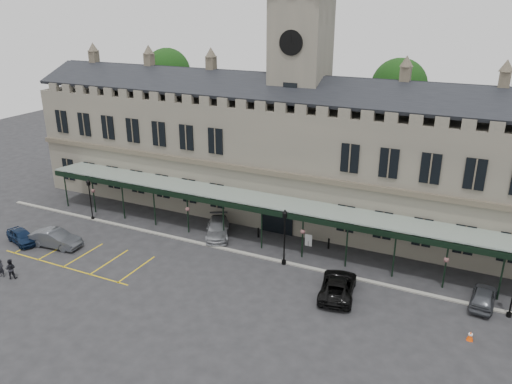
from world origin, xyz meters
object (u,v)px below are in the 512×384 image
at_px(station_building, 297,157).
at_px(car_right_a, 484,297).
at_px(person_b, 11,269).
at_px(car_left_b, 56,239).
at_px(car_van, 338,286).
at_px(lamp_post_mid, 285,232).
at_px(clock_tower, 299,93).
at_px(traffic_cone, 470,336).
at_px(car_taxi, 218,229).
at_px(sign_board, 308,240).
at_px(person_a, 1,268).
at_px(car_left_a, 22,236).
at_px(lamp_post_left, 90,196).

bearing_deg(station_building, car_right_a, -27.85).
bearing_deg(person_b, car_left_b, -110.51).
xyz_separation_m(car_van, car_right_a, (10.32, 3.29, -0.05)).
bearing_deg(lamp_post_mid, station_building, 105.96).
bearing_deg(clock_tower, lamp_post_mid, -74.17).
height_order(station_building, clock_tower, clock_tower).
bearing_deg(traffic_cone, car_left_b, -177.28).
relative_size(lamp_post_mid, car_taxi, 0.98).
relative_size(lamp_post_mid, traffic_cone, 7.37).
relative_size(sign_board, person_a, 0.75).
relative_size(traffic_cone, car_left_a, 0.17).
xyz_separation_m(lamp_post_left, car_right_a, (37.82, 0.39, -1.97)).
relative_size(car_left_a, car_van, 0.73).
xyz_separation_m(car_left_b, person_a, (0.17, -6.05, -0.03)).
height_order(station_building, person_a, station_building).
bearing_deg(car_right_a, station_building, -23.48).
xyz_separation_m(clock_tower, car_left_a, (-21.00, -17.59, -12.42)).
bearing_deg(lamp_post_left, car_right_a, 0.59).
relative_size(lamp_post_left, traffic_cone, 6.45).
bearing_deg(car_left_b, car_taxi, -61.12).
bearing_deg(clock_tower, car_left_a, -140.06).
bearing_deg(person_b, station_building, -157.22).
distance_m(lamp_post_left, car_taxi, 14.14).
bearing_deg(person_a, clock_tower, 36.78).
xyz_separation_m(lamp_post_left, car_van, (27.50, -2.90, -1.92)).
distance_m(clock_tower, person_b, 30.51).
distance_m(traffic_cone, car_right_a, 4.97).
distance_m(lamp_post_mid, car_right_a, 16.15).
xyz_separation_m(lamp_post_left, sign_board, (22.59, 4.03, -2.12)).
bearing_deg(lamp_post_mid, car_left_a, -164.00).
bearing_deg(car_left_b, person_a, 176.15).
xyz_separation_m(station_building, car_left_a, (-21.00, -17.50, -5.78)).
bearing_deg(station_building, lamp_post_left, -151.00).
relative_size(car_left_b, car_van, 0.89).
relative_size(sign_board, car_right_a, 0.28).
relative_size(traffic_cone, car_van, 0.13).
height_order(clock_tower, sign_board, clock_tower).
relative_size(car_van, person_b, 3.18).
distance_m(clock_tower, lamp_post_left, 23.94).
height_order(lamp_post_left, sign_board, lamp_post_left).
bearing_deg(clock_tower, lamp_post_left, -150.80).
xyz_separation_m(car_left_a, car_taxi, (16.00, 9.36, 0.08)).
bearing_deg(car_van, sign_board, -64.55).
bearing_deg(lamp_post_left, traffic_cone, -6.94).
bearing_deg(car_taxi, car_right_a, -31.24).
bearing_deg(car_taxi, car_van, -47.48).
relative_size(car_taxi, car_van, 0.95).
height_order(station_building, traffic_cone, station_building).
relative_size(clock_tower, person_a, 15.81).
distance_m(lamp_post_left, car_left_b, 6.65).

